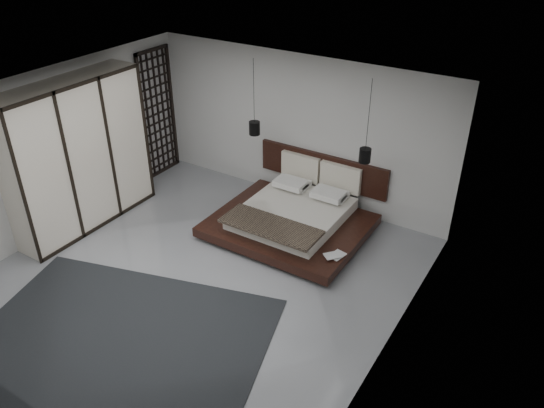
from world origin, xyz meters
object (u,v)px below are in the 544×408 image
Objects in this scene: lattice_screen at (158,113)px; wardrobe at (78,156)px; rug at (119,340)px; pendant_right at (365,155)px; pendant_left at (254,128)px; bed at (294,215)px.

lattice_screen is 2.28m from wardrobe.
pendant_right is at bearing 67.36° from rug.
pendant_left is 1.00× the size of pendant_right.
lattice_screen is 2.47m from pendant_left.
wardrobe reaches higher than bed.
lattice_screen is 0.67× the size of rug.
wardrobe is (-3.26, -1.73, 1.03)m from bed.
pendant_left is at bearing 96.42° from rug.
lattice_screen is 0.97× the size of wardrobe.
rug is (-0.61, -3.62, -0.27)m from bed.
rug is at bearing -35.45° from wardrobe.
pendant_right reaches higher than wardrobe.
rug is at bearing -55.03° from lattice_screen.
lattice_screen is 1.01× the size of bed.
lattice_screen is 1.90× the size of pendant_left.
rug is (-1.67, -4.00, -1.54)m from pendant_right.
pendant_left is (2.45, -0.15, 0.26)m from lattice_screen.
wardrobe reaches higher than rug.
bed is at bearing 80.43° from rug.
pendant_left is 3.06m from wardrobe.
bed is 0.97× the size of wardrobe.
bed is at bearing -159.97° from pendant_right.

